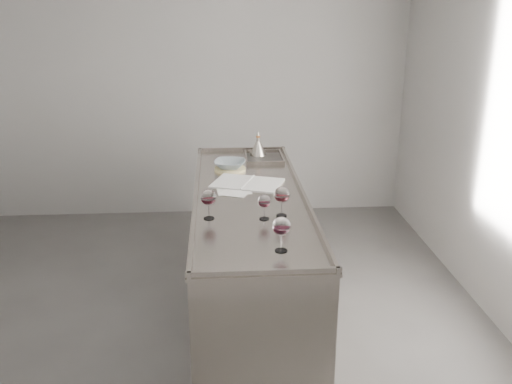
{
  "coord_description": "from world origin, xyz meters",
  "views": [
    {
      "loc": [
        0.29,
        -3.38,
        2.23
      ],
      "look_at": [
        0.53,
        0.13,
        1.02
      ],
      "focal_mm": 40.0,
      "sensor_mm": 36.0,
      "label": 1
    }
  ],
  "objects": [
    {
      "name": "loose_paper_under",
      "position": [
        0.42,
        0.4,
        0.94
      ],
      "size": [
        0.27,
        0.32,
        0.0
      ],
      "primitive_type": "cube",
      "rotation": [
        0.0,
        0.0,
        -0.39
      ],
      "color": "silver",
      "rests_on": "counter"
    },
    {
      "name": "ceramic_bowl",
      "position": [
        0.38,
        0.9,
        0.99
      ],
      "size": [
        0.28,
        0.28,
        0.06
      ],
      "primitive_type": "imported",
      "rotation": [
        0.0,
        0.0,
        -0.15
      ],
      "color": "gray",
      "rests_on": "trivet"
    },
    {
      "name": "notebook",
      "position": [
        0.5,
        0.55,
        0.95
      ],
      "size": [
        0.57,
        0.48,
        0.02
      ],
      "rotation": [
        0.0,
        0.0,
        -0.35
      ],
      "color": "white",
      "rests_on": "counter"
    },
    {
      "name": "wine_glass_middle",
      "position": [
        0.61,
        -0.61,
        1.08
      ],
      "size": [
        0.1,
        0.1,
        0.19
      ],
      "rotation": [
        0.0,
        0.0,
        0.32
      ],
      "color": "white",
      "rests_on": "counter"
    },
    {
      "name": "wine_glass_right",
      "position": [
        0.68,
        -0.1,
        1.07
      ],
      "size": [
        0.1,
        0.1,
        0.19
      ],
      "rotation": [
        0.0,
        0.0,
        -0.36
      ],
      "color": "white",
      "rests_on": "counter"
    },
    {
      "name": "loose_paper_top",
      "position": [
        0.39,
        0.47,
        0.94
      ],
      "size": [
        0.26,
        0.36,
        0.0
      ],
      "primitive_type": "cube",
      "rotation": [
        0.0,
        0.0,
        0.09
      ],
      "color": "silver",
      "rests_on": "counter"
    },
    {
      "name": "wine_glass_small",
      "position": [
        0.56,
        -0.15,
        1.05
      ],
      "size": [
        0.08,
        0.08,
        0.16
      ],
      "rotation": [
        0.0,
        0.0,
        0.3
      ],
      "color": "white",
      "rests_on": "counter"
    },
    {
      "name": "room_shell",
      "position": [
        0.0,
        0.0,
        1.4
      ],
      "size": [
        4.54,
        5.04,
        2.84
      ],
      "color": "#4A4846",
      "rests_on": "ground"
    },
    {
      "name": "wine_glass_left",
      "position": [
        0.23,
        -0.12,
        1.07
      ],
      "size": [
        0.1,
        0.1,
        0.19
      ],
      "rotation": [
        0.0,
        0.0,
        -0.38
      ],
      "color": "white",
      "rests_on": "counter"
    },
    {
      "name": "trivet",
      "position": [
        0.38,
        0.9,
        0.95
      ],
      "size": [
        0.3,
        0.3,
        0.02
      ],
      "primitive_type": "cylinder",
      "rotation": [
        0.0,
        0.0,
        -0.26
      ],
      "color": "beige",
      "rests_on": "counter"
    },
    {
      "name": "wine_funnel",
      "position": [
        0.63,
        1.34,
        1.01
      ],
      "size": [
        0.15,
        0.15,
        0.21
      ],
      "rotation": [
        0.0,
        0.0,
        -0.12
      ],
      "color": "#ADA39A",
      "rests_on": "counter"
    },
    {
      "name": "counter",
      "position": [
        0.5,
        0.3,
        0.47
      ],
      "size": [
        0.77,
        2.42,
        0.97
      ],
      "color": "gray",
      "rests_on": "ground"
    }
  ]
}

